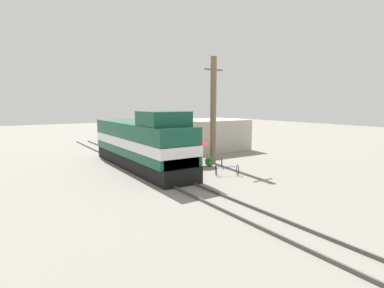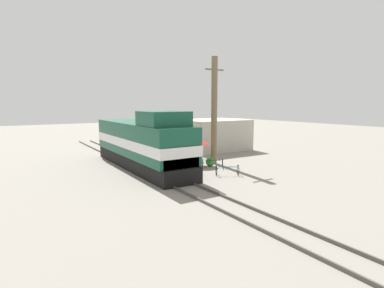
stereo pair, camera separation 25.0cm
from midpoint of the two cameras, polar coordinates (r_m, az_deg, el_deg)
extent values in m
plane|color=gray|center=(22.32, -7.79, -5.46)|extent=(120.00, 120.00, 0.00)
cube|color=#4C4742|center=(22.02, -9.49, -5.48)|extent=(0.08, 42.81, 0.15)
cube|color=#4C4742|center=(22.61, -6.15, -5.07)|extent=(0.08, 42.81, 0.15)
cube|color=black|center=(24.21, -10.10, -3.18)|extent=(2.77, 13.37, 1.07)
cube|color=#144C38|center=(23.94, -10.20, 1.03)|extent=(3.01, 12.84, 2.51)
cube|color=white|center=(23.97, -10.18, 0.43)|extent=(3.05, 12.97, 0.70)
cube|color=white|center=(19.14, -3.72, -2.25)|extent=(2.56, 1.87, 1.38)
cube|color=#144C38|center=(20.18, -5.84, 4.84)|extent=(2.83, 2.94, 0.97)
cylinder|color=#726047|center=(25.18, 3.78, 6.29)|extent=(0.51, 0.51, 8.88)
cube|color=#726047|center=(25.32, 3.85, 13.94)|extent=(1.80, 0.12, 0.12)
cylinder|color=#4C4C4C|center=(24.76, 0.66, -1.63)|extent=(0.05, 0.05, 2.08)
cone|color=red|center=(24.62, 0.67, 0.51)|extent=(1.89, 1.89, 0.42)
cube|color=#595959|center=(27.42, -2.04, -0.73)|extent=(0.12, 0.12, 2.07)
cube|color=yellow|center=(27.24, -2.06, 2.51)|extent=(1.72, 0.08, 1.04)
sphere|color=#388C38|center=(24.38, 3.03, -3.41)|extent=(0.72, 0.72, 0.72)
cube|color=#2D3347|center=(23.62, -0.47, -3.59)|extent=(0.30, 0.20, 0.86)
cylinder|color=red|center=(23.48, -0.47, -1.74)|extent=(0.34, 0.34, 0.68)
sphere|color=tan|center=(23.41, -0.47, -0.61)|extent=(0.25, 0.25, 0.25)
torus|color=black|center=(23.95, 1.63, -3.58)|extent=(0.48, 0.63, 0.75)
torus|color=black|center=(23.98, 5.40, -3.60)|extent=(0.48, 0.63, 0.75)
cube|color=black|center=(23.91, 3.52, -3.08)|extent=(1.11, 0.81, 0.04)
cylinder|color=black|center=(23.92, 2.86, -3.28)|extent=(0.04, 0.04, 0.31)
torus|color=black|center=(21.34, 4.26, -4.96)|extent=(0.44, 0.69, 0.77)
torus|color=black|center=(21.56, 8.36, -4.89)|extent=(0.44, 0.69, 0.77)
cube|color=#194C99|center=(21.39, 6.33, -4.34)|extent=(1.14, 0.71, 0.04)
cylinder|color=#194C99|center=(21.37, 5.61, -4.58)|extent=(0.04, 0.04, 0.32)
cube|color=#B7B2A3|center=(33.15, 3.41, 1.81)|extent=(6.92, 5.64, 3.31)
camera|label=1|loc=(0.13, -90.37, -0.05)|focal=28.00mm
camera|label=2|loc=(0.13, 89.63, 0.05)|focal=28.00mm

